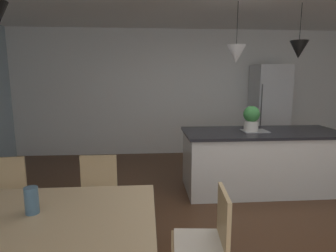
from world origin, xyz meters
The scene contains 12 objects.
ground_plane centered at (0.00, 0.00, -0.02)m, with size 10.00×8.40×0.04m, color #4C301E.
wall_back_kitchen centered at (0.00, 3.26, 1.35)m, with size 10.00×0.12×2.70m, color white.
dining_table centered at (-2.18, -1.02, 0.67)m, with size 2.07×1.03×0.72m.
chair_far_left centered at (-2.65, -0.13, 0.47)m, with size 0.43×0.43×0.87m.
chair_kitchen_end centered at (-0.78, -1.02, 0.47)m, with size 0.44×0.44×0.87m.
chair_far_right centered at (-1.72, -0.13, 0.47)m, with size 0.40×0.40×0.87m.
kitchen_island centered at (0.51, 1.03, 0.46)m, with size 2.32×0.94×0.91m.
refrigerator centered at (1.40, 2.86, 0.97)m, with size 0.70×0.67×1.94m.
pendant_over_island_main centered at (0.05, 1.03, 2.00)m, with size 0.26×0.26×0.83m.
pendant_over_island_aux centered at (0.96, 1.03, 2.07)m, with size 0.25×0.25×0.75m.
potted_plant_on_island centered at (0.32, 1.03, 1.10)m, with size 0.24×0.24×0.37m.
vase_on_dining_table centered at (-2.02, -0.97, 0.82)m, with size 0.09×0.09×0.19m.
Camera 1 is at (-1.20, -2.87, 1.67)m, focal length 29.74 mm.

